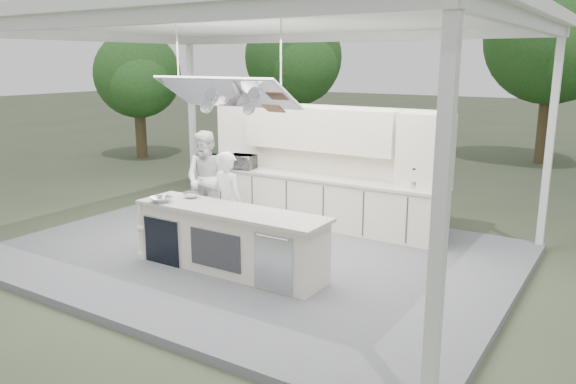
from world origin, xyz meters
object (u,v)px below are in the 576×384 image
Objects in this scene: back_counter at (313,199)px; head_chef at (228,204)px; demo_island at (229,240)px; sous_chef at (208,179)px.

head_chef is at bearing -96.96° from back_counter.
demo_island is 0.81m from head_chef.
demo_island is 1.85× the size of head_chef.
back_counter is 2.29m from head_chef.
demo_island is 1.72× the size of sous_chef.
sous_chef is (-1.33, 1.06, 0.06)m from head_chef.
demo_island is 2.45m from sous_chef.
demo_island is 2.82m from back_counter.
demo_island is at bearing 141.37° from head_chef.
demo_island and back_counter have the same top height.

